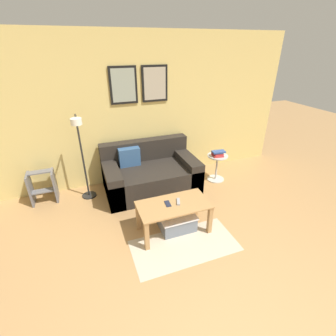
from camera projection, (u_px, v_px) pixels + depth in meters
wall_back at (143, 111)px, 4.26m from camera, size 5.60×0.09×2.55m
area_rug at (185, 245)px, 3.15m from camera, size 1.36×0.67×0.01m
couch at (150, 174)px, 4.28m from camera, size 1.59×0.95×0.81m
coffee_table at (174, 209)px, 3.26m from camera, size 0.96×0.50×0.44m
storage_bin at (176, 221)px, 3.41m from camera, size 0.50×0.40×0.23m
floor_lamp at (82, 152)px, 3.67m from camera, size 0.23×0.46×1.43m
side_table at (217, 165)px, 4.55m from camera, size 0.38×0.38×0.50m
book_stack at (218, 153)px, 4.42m from camera, size 0.25×0.19×0.10m
remote_control at (178, 202)px, 3.25m from camera, size 0.09×0.15×0.02m
cell_phone at (168, 204)px, 3.22m from camera, size 0.08×0.14×0.01m
step_stool at (43, 186)px, 3.93m from camera, size 0.39×0.29×0.52m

